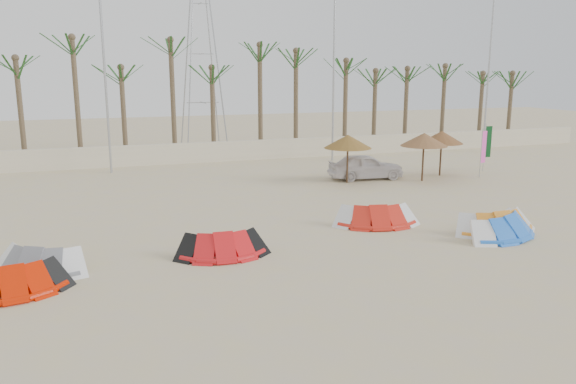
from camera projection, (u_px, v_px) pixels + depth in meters
name	position (u px, v px, depth m)	size (l,w,h in m)	color
ground	(357.00, 278.00, 16.12)	(120.00, 120.00, 0.00)	#B7A68F
boundary_wall	(207.00, 152.00, 36.28)	(60.00, 0.30, 1.30)	beige
palm_line	(209.00, 61.00, 36.64)	(52.00, 4.00, 7.70)	brown
lamp_b	(105.00, 72.00, 31.42)	(1.25, 0.14, 11.00)	#A5A8AD
lamp_c	(334.00, 71.00, 35.93)	(1.25, 0.14, 11.00)	#A5A8AD
lamp_d	(489.00, 71.00, 39.80)	(1.25, 0.14, 11.00)	#A5A8AD
pylon	(204.00, 149.00, 42.27)	(3.00, 3.00, 14.00)	#A5A8AD
kite_grey	(38.00, 257.00, 16.62)	(3.40, 2.57, 0.90)	slate
kite_red_left	(14.00, 276.00, 15.09)	(3.09, 1.93, 0.90)	red
kite_red_mid	(221.00, 242.00, 18.11)	(2.99, 1.64, 0.90)	red
kite_red_right	(373.00, 213.00, 21.72)	(3.43, 2.12, 0.90)	red
kite_orange	(491.00, 220.00, 20.81)	(3.31, 1.58, 0.90)	orange
kite_blue	(497.00, 223.00, 20.32)	(3.75, 2.58, 0.90)	blue
parasol_left	(348.00, 141.00, 29.31)	(2.53, 2.53, 2.55)	#4C331E
parasol_mid	(424.00, 140.00, 29.78)	(2.51, 2.51, 2.59)	#4C331E
parasol_right	(442.00, 137.00, 31.36)	(2.38, 2.38, 2.53)	#4C331E
flag_pink	(484.00, 148.00, 30.99)	(0.44, 0.15, 2.72)	#A5A8AD
flag_green	(487.00, 143.00, 32.89)	(0.45, 0.06, 2.80)	#A5A8AD
car	(366.00, 166.00, 30.68)	(1.63, 4.06, 1.38)	white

